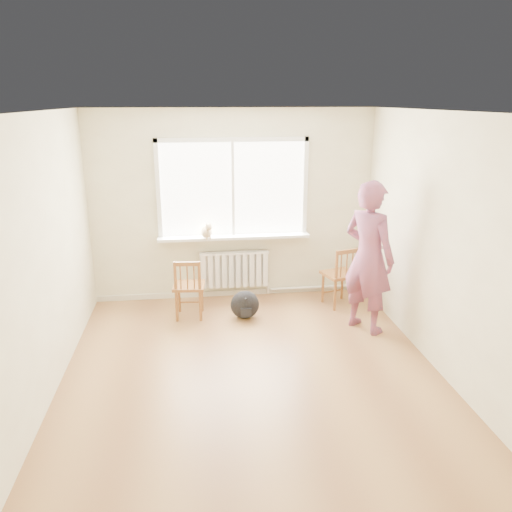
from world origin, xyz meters
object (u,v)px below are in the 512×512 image
object	(u,v)px
person	(369,257)
cat	(207,231)
chair_right	(341,277)
backpack	(245,305)
chair_left	(189,288)

from	to	relation	value
person	cat	xyz separation A→B (m)	(-1.94, 1.16, 0.10)
chair_right	backpack	xyz separation A→B (m)	(-1.38, -0.25, -0.25)
backpack	chair_left	bearing A→B (deg)	171.43
chair_left	person	distance (m)	2.36
chair_left	cat	world-z (taller)	cat
chair_right	person	world-z (taller)	person
person	chair_left	bearing A→B (deg)	39.46
cat	backpack	bearing A→B (deg)	-70.01
chair_left	chair_right	size ratio (longest dim) A/B	0.95
chair_left	cat	distance (m)	0.88
cat	backpack	xyz separation A→B (m)	(0.46, -0.66, -0.86)
chair_left	chair_right	xyz separation A→B (m)	(2.12, 0.14, 0.02)
person	backpack	size ratio (longest dim) A/B	4.98
chair_right	person	size ratio (longest dim) A/B	0.45
cat	chair_right	bearing A→B (deg)	-27.51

